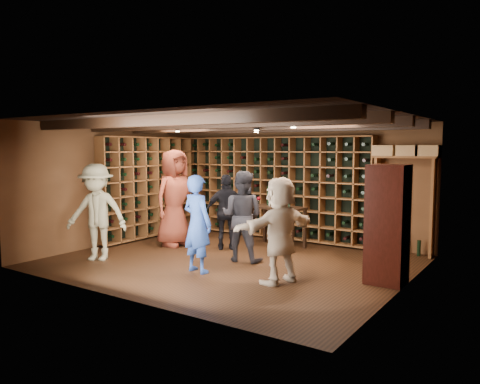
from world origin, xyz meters
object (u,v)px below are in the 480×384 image
Objects in this scene: tasting_table at (278,211)px; guest_red_floral at (175,198)px; guest_khaki at (97,212)px; man_grey_suit at (242,216)px; man_blue_shirt at (197,224)px; guest_woman_black at (227,212)px; guest_beige at (280,230)px; display_cabinet at (387,227)px.

guest_red_floral is at bearing -143.33° from tasting_table.
man_grey_suit is at bearing 6.48° from guest_khaki.
guest_woman_black is (-0.60, 1.68, -0.05)m from man_blue_shirt.
guest_khaki reaches higher than guest_woman_black.
guest_woman_black is at bearing -69.13° from guest_red_floral.
tasting_table is at bearing -130.97° from guest_beige.
man_grey_suit is 1.41m from tasting_table.
guest_beige is at bearing 135.43° from man_grey_suit.
guest_woman_black is 0.86× the size of guest_khaki.
guest_woman_black is at bearing -49.76° from man_grey_suit.
guest_khaki is at bearing -61.63° from guest_beige.
guest_khaki is 3.49m from guest_beige.
guest_woman_black is 0.94× the size of guest_beige.
display_cabinet is 1.59m from guest_beige.
display_cabinet is 1.51× the size of tasting_table.
guest_red_floral is (-4.46, 0.30, 0.14)m from display_cabinet.
guest_red_floral is 2.14m from tasting_table.
guest_woman_black is at bearing 29.11° from guest_khaki.
display_cabinet reaches higher than tasting_table.
man_blue_shirt is at bearing -158.55° from display_cabinet.
man_blue_shirt is 0.99× the size of guest_beige.
man_blue_shirt is 0.98× the size of man_grey_suit.
display_cabinet is 4.98m from guest_khaki.
guest_khaki is (-2.21, -1.40, 0.06)m from man_grey_suit.
man_blue_shirt is 0.80× the size of guest_red_floral.
guest_beige is at bearing -53.37° from tasting_table.
guest_woman_black is at bearing -62.01° from man_blue_shirt.
tasting_table is (-0.06, 1.40, -0.07)m from man_grey_suit.
man_grey_suit reaches higher than tasting_table.
tasting_table is (-1.29, 2.23, -0.06)m from guest_beige.
man_grey_suit is 1.08× the size of guest_woman_black.
display_cabinet is 4.47m from guest_red_floral.
man_grey_suit is at bearing -179.18° from display_cabinet.
display_cabinet is 1.08× the size of man_grey_suit.
man_blue_shirt is 2.06m from guest_khaki.
tasting_table is (0.72, 0.77, -0.01)m from guest_woman_black.
guest_beige is (-1.33, -0.86, -0.06)m from display_cabinet.
man_blue_shirt reaches higher than tasting_table.
display_cabinet reaches higher than guest_woman_black.
guest_red_floral is 1.18m from guest_woman_black.
display_cabinet is 2.95m from man_blue_shirt.
guest_khaki is at bearing 21.60° from man_grey_suit.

